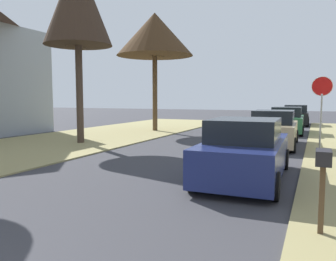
% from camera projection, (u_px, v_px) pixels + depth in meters
% --- Properties ---
extents(stop_sign_far, '(0.81, 0.65, 2.92)m').
position_uv_depth(stop_sign_far, '(322.00, 96.00, 13.51)').
color(stop_sign_far, '#9EA0A5').
rests_on(stop_sign_far, grass_verge_right).
extents(street_tree_left_mid_b, '(3.04, 3.04, 8.37)m').
position_uv_depth(street_tree_left_mid_b, '(77.00, 1.00, 14.94)').
color(street_tree_left_mid_b, '#46372C').
rests_on(street_tree_left_mid_b, grass_verge_left).
extents(street_tree_left_far, '(4.77, 4.77, 7.31)m').
position_uv_depth(street_tree_left_far, '(155.00, 35.00, 20.84)').
color(street_tree_left_far, brown).
rests_on(street_tree_left_far, grass_verge_left).
extents(parked_sedan_navy, '(2.03, 4.44, 1.57)m').
position_uv_depth(parked_sedan_navy, '(245.00, 152.00, 8.60)').
color(parked_sedan_navy, navy).
rests_on(parked_sedan_navy, ground).
extents(parked_sedan_tan, '(2.03, 4.44, 1.57)m').
position_uv_depth(parked_sedan_tan, '(274.00, 130.00, 14.60)').
color(parked_sedan_tan, tan).
rests_on(parked_sedan_tan, ground).
extents(parked_sedan_green, '(2.03, 4.44, 1.57)m').
position_uv_depth(parked_sedan_green, '(287.00, 121.00, 20.18)').
color(parked_sedan_green, '#28663D').
rests_on(parked_sedan_green, ground).
extents(parked_sedan_black, '(2.03, 4.44, 1.57)m').
position_uv_depth(parked_sedan_black, '(296.00, 116.00, 26.43)').
color(parked_sedan_black, black).
rests_on(parked_sedan_black, ground).
extents(curbside_mailbox, '(0.22, 0.44, 1.27)m').
position_uv_depth(curbside_mailbox, '(323.00, 167.00, 4.99)').
color(curbside_mailbox, brown).
rests_on(curbside_mailbox, grass_verge_right).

